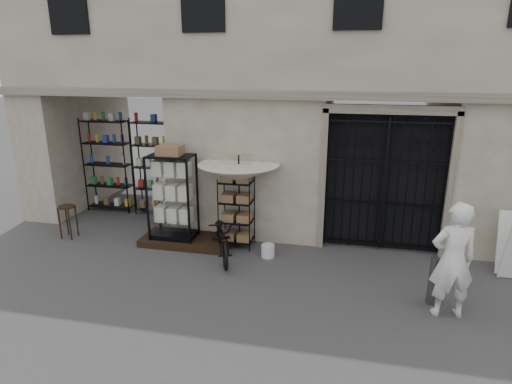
% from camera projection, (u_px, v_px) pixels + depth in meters
% --- Properties ---
extents(ground, '(80.00, 80.00, 0.00)m').
position_uv_depth(ground, '(283.00, 289.00, 7.61)').
color(ground, black).
rests_on(ground, ground).
extents(main_building, '(14.00, 4.00, 9.00)m').
position_uv_depth(main_building, '(313.00, 35.00, 10.04)').
color(main_building, '#B3AC95').
rests_on(main_building, ground).
extents(shop_recess, '(3.00, 1.70, 3.00)m').
position_uv_depth(shop_recess, '(124.00, 161.00, 10.71)').
color(shop_recess, black).
rests_on(shop_recess, ground).
extents(shop_shelving, '(2.70, 0.50, 2.50)m').
position_uv_depth(shop_shelving, '(132.00, 166.00, 11.26)').
color(shop_shelving, black).
rests_on(shop_shelving, ground).
extents(iron_gate, '(2.50, 0.21, 3.00)m').
position_uv_depth(iron_gate, '(384.00, 181.00, 8.95)').
color(iron_gate, black).
rests_on(iron_gate, ground).
extents(step_platform, '(2.00, 0.90, 0.15)m').
position_uv_depth(step_platform, '(187.00, 240.00, 9.52)').
color(step_platform, black).
rests_on(step_platform, ground).
extents(display_cabinet, '(1.05, 0.81, 2.01)m').
position_uv_depth(display_cabinet, '(173.00, 201.00, 9.28)').
color(display_cabinet, black).
rests_on(display_cabinet, step_platform).
extents(wire_rack, '(0.79, 0.65, 1.56)m').
position_uv_depth(wire_rack, '(237.00, 213.00, 9.20)').
color(wire_rack, black).
rests_on(wire_rack, ground).
extents(market_umbrella, '(1.64, 1.67, 2.44)m').
position_uv_depth(market_umbrella, '(239.00, 168.00, 8.93)').
color(market_umbrella, black).
rests_on(market_umbrella, ground).
extents(white_bucket, '(0.30, 0.30, 0.26)m').
position_uv_depth(white_bucket, '(268.00, 251.00, 8.86)').
color(white_bucket, silver).
rests_on(white_bucket, ground).
extents(bicycle, '(0.92, 1.08, 1.75)m').
position_uv_depth(bicycle, '(223.00, 257.00, 8.89)').
color(bicycle, black).
rests_on(bicycle, ground).
extents(wooden_stool, '(0.48, 0.48, 0.77)m').
position_uv_depth(wooden_stool, '(68.00, 221.00, 9.77)').
color(wooden_stool, black).
rests_on(wooden_stool, ground).
extents(steel_bollard, '(0.18, 0.18, 0.83)m').
position_uv_depth(steel_bollard, '(433.00, 281.00, 7.05)').
color(steel_bollard, '#4E5154').
rests_on(steel_bollard, ground).
extents(shopkeeper, '(1.04, 1.99, 0.45)m').
position_uv_depth(shopkeeper, '(445.00, 314.00, 6.86)').
color(shopkeeper, silver).
rests_on(shopkeeper, ground).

